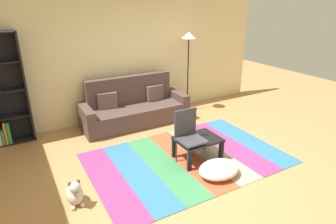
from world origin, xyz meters
TOP-DOWN VIEW (x-y plane):
  - ground_plane at (0.00, 0.00)m, footprint 14.00×14.00m
  - back_wall at (0.00, 2.55)m, footprint 6.80×0.10m
  - rug at (0.05, 0.17)m, footprint 3.21×2.11m
  - couch at (-0.11, 2.02)m, footprint 2.26×0.80m
  - coffee_table at (0.19, 0.08)m, footprint 0.71×0.55m
  - pouf at (0.18, -0.50)m, footprint 0.65×0.50m
  - dog at (-1.86, -0.06)m, footprint 0.22×0.35m
  - standing_lamp at (1.31, 2.12)m, footprint 0.32×0.32m
  - tv_remote at (0.15, 0.05)m, footprint 0.12×0.15m
  - folding_chair at (0.00, 0.09)m, footprint 0.40×0.40m

SIDE VIEW (x-z plane):
  - ground_plane at x=0.00m, z-range 0.00..0.00m
  - rug at x=0.05m, z-range 0.00..0.01m
  - pouf at x=0.18m, z-range 0.01..0.23m
  - dog at x=-1.86m, z-range -0.04..0.36m
  - coffee_table at x=0.19m, z-range 0.13..0.51m
  - couch at x=-0.11m, z-range -0.16..0.84m
  - tv_remote at x=0.15m, z-range 0.39..0.41m
  - folding_chair at x=0.00m, z-range 0.08..0.98m
  - back_wall at x=0.00m, z-range 0.00..2.70m
  - standing_lamp at x=1.31m, z-range 0.62..2.46m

